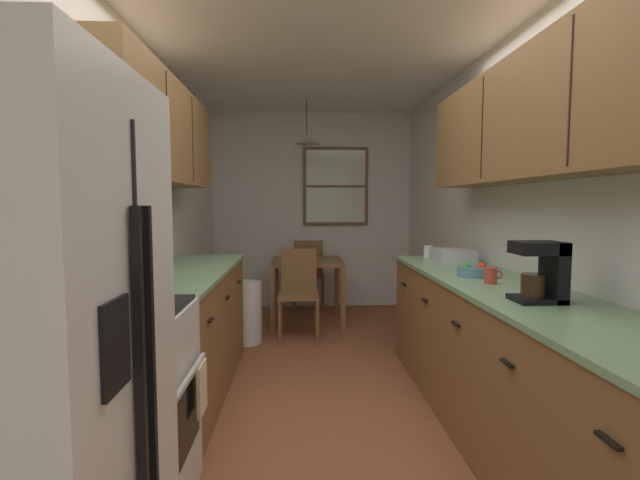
{
  "coord_description": "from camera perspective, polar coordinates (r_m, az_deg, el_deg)",
  "views": [
    {
      "loc": [
        -0.18,
        -2.44,
        1.37
      ],
      "look_at": [
        -0.01,
        1.28,
        1.07
      ],
      "focal_mm": 25.69,
      "sensor_mm": 36.0,
      "label": 1
    }
  ],
  "objects": [
    {
      "name": "wall_right",
      "position": [
        3.77,
        21.34,
        2.84
      ],
      "size": [
        0.1,
        9.0,
        2.55
      ],
      "primitive_type": "cube",
      "color": "silver",
      "rests_on": "ground"
    },
    {
      "name": "storage_canister",
      "position": [
        2.68,
        -20.5,
        -3.7
      ],
      "size": [
        0.11,
        0.11,
        0.19
      ],
      "color": "#265999",
      "rests_on": "counter_left"
    },
    {
      "name": "dining_chair_far",
      "position": [
        5.94,
        -1.57,
        -3.84
      ],
      "size": [
        0.44,
        0.44,
        0.9
      ],
      "color": "brown",
      "rests_on": "ground"
    },
    {
      "name": "dish_towel",
      "position": [
        2.33,
        -14.49,
        -17.44
      ],
      "size": [
        0.02,
        0.16,
        0.24
      ],
      "primitive_type": "cube",
      "color": "beige"
    },
    {
      "name": "microwave_over_range",
      "position": [
        2.18,
        -28.42,
        11.38
      ],
      "size": [
        0.39,
        0.57,
        0.32
      ],
      "color": "black"
    },
    {
      "name": "coffee_maker",
      "position": [
        2.42,
        26.07,
        -3.4
      ],
      "size": [
        0.22,
        0.18,
        0.29
      ],
      "color": "black",
      "rests_on": "counter_right"
    },
    {
      "name": "dining_chair_near",
      "position": [
        4.68,
        -2.65,
        -6.13
      ],
      "size": [
        0.41,
        0.41,
        0.9
      ],
      "color": "brown",
      "rests_on": "ground"
    },
    {
      "name": "upper_cabinets_left",
      "position": [
        3.38,
        -19.63,
        12.51
      ],
      "size": [
        0.33,
        2.03,
        0.68
      ],
      "color": "brown"
    },
    {
      "name": "wall_left",
      "position": [
        3.63,
        -21.47,
        2.78
      ],
      "size": [
        0.1,
        9.0,
        2.55
      ],
      "primitive_type": "cube",
      "color": "silver",
      "rests_on": "ground"
    },
    {
      "name": "dish_rack",
      "position": [
        3.83,
        16.23,
        -1.88
      ],
      "size": [
        0.28,
        0.34,
        0.1
      ],
      "primitive_type": "cube",
      "color": "silver",
      "rests_on": "counter_right"
    },
    {
      "name": "upper_cabinets_right",
      "position": [
        2.79,
        26.5,
        13.94
      ],
      "size": [
        0.33,
        2.84,
        0.69
      ],
      "color": "brown"
    },
    {
      "name": "back_window",
      "position": [
        6.04,
        1.95,
        6.7
      ],
      "size": [
        0.85,
        0.05,
        1.02
      ],
      "color": "brown"
    },
    {
      "name": "table_serving_bowl",
      "position": [
        5.25,
        -1.46,
        -2.21
      ],
      "size": [
        0.19,
        0.19,
        0.06
      ],
      "primitive_type": "cylinder",
      "color": "#E0D14C",
      "rests_on": "dining_table"
    },
    {
      "name": "trash_bin",
      "position": [
        4.61,
        -9.19,
        -8.88
      ],
      "size": [
        0.31,
        0.31,
        0.6
      ],
      "primitive_type": "cylinder",
      "color": "white",
      "rests_on": "ground"
    },
    {
      "name": "counter_left",
      "position": [
        3.48,
        -16.51,
        -10.93
      ],
      "size": [
        0.64,
        1.95,
        0.9
      ],
      "color": "brown",
      "rests_on": "ground"
    },
    {
      "name": "wall_back",
      "position": [
        6.09,
        -0.99,
        3.68
      ],
      "size": [
        4.4,
        0.1,
        2.55
      ],
      "primitive_type": "cube",
      "color": "silver",
      "rests_on": "ground"
    },
    {
      "name": "ground_plane",
      "position": [
        3.71,
        0.33,
        -17.1
      ],
      "size": [
        12.0,
        12.0,
        0.0
      ],
      "primitive_type": "plane",
      "color": "brown"
    },
    {
      "name": "pendant_light",
      "position": [
        5.29,
        -1.66,
        12.41
      ],
      "size": [
        0.29,
        0.29,
        0.51
      ],
      "color": "black"
    },
    {
      "name": "refrigerator",
      "position": [
        1.54,
        -34.05,
        -15.35
      ],
      "size": [
        0.71,
        0.74,
        1.72
      ],
      "color": "white",
      "rests_on": "ground"
    },
    {
      "name": "stove_range",
      "position": [
        2.29,
        -24.56,
        -18.84
      ],
      "size": [
        0.66,
        0.65,
        1.1
      ],
      "color": "white",
      "rests_on": "ground"
    },
    {
      "name": "counter_right",
      "position": [
        2.88,
        22.47,
        -14.37
      ],
      "size": [
        0.64,
        3.16,
        0.9
      ],
      "color": "brown",
      "rests_on": "ground"
    },
    {
      "name": "fruit_bowl",
      "position": [
        3.11,
        18.65,
        -3.64
      ],
      "size": [
        0.22,
        0.22,
        0.09
      ],
      "color": "#597F9E",
      "rests_on": "counter_right"
    },
    {
      "name": "mug_spare",
      "position": [
        2.86,
        20.55,
        -4.17
      ],
      "size": [
        0.11,
        0.07,
        0.09
      ],
      "color": "#BF3F33",
      "rests_on": "counter_right"
    },
    {
      "name": "ceiling_slab",
      "position": [
        3.65,
        0.35,
        24.1
      ],
      "size": [
        4.4,
        9.0,
        0.08
      ],
      "primitive_type": "cube",
      "color": "white"
    },
    {
      "name": "mug_by_coffeemaker",
      "position": [
        4.06,
        13.4,
        -1.43
      ],
      "size": [
        0.12,
        0.09,
        0.11
      ],
      "color": "white",
      "rests_on": "counter_right"
    },
    {
      "name": "dining_table",
      "position": [
        5.3,
        -1.62,
        -3.74
      ],
      "size": [
        0.81,
        0.86,
        0.72
      ],
      "color": "brown",
      "rests_on": "ground"
    }
  ]
}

